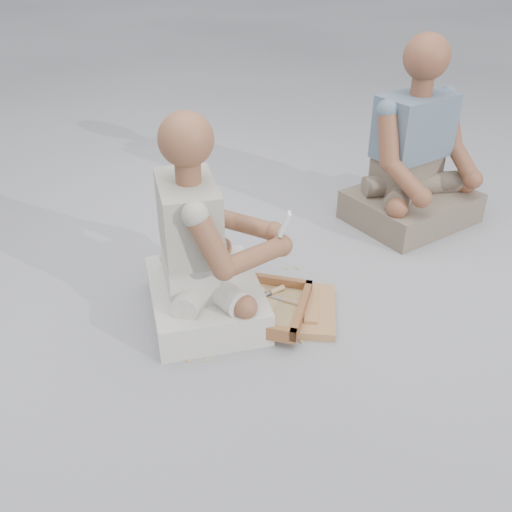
{
  "coord_description": "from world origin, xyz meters",
  "views": [
    {
      "loc": [
        -0.03,
        -1.78,
        1.46
      ],
      "look_at": [
        -0.03,
        0.12,
        0.3
      ],
      "focal_mm": 40.0,
      "sensor_mm": 36.0,
      "label": 1
    }
  ],
  "objects_px": {
    "craftsman": "(202,253)",
    "tool_tray": "(250,304)",
    "companion": "(415,164)",
    "carved_panel": "(271,308)"
  },
  "relations": [
    {
      "from": "tool_tray",
      "to": "craftsman",
      "type": "relative_size",
      "value": 0.62
    },
    {
      "from": "carved_panel",
      "to": "tool_tray",
      "type": "bearing_deg",
      "value": -162.49
    },
    {
      "from": "carved_panel",
      "to": "craftsman",
      "type": "xyz_separation_m",
      "value": [
        -0.28,
        -0.01,
        0.28
      ]
    },
    {
      "from": "tool_tray",
      "to": "companion",
      "type": "height_order",
      "value": "companion"
    },
    {
      "from": "craftsman",
      "to": "tool_tray",
      "type": "bearing_deg",
      "value": 70.34
    },
    {
      "from": "craftsman",
      "to": "companion",
      "type": "relative_size",
      "value": 0.89
    },
    {
      "from": "tool_tray",
      "to": "companion",
      "type": "relative_size",
      "value": 0.55
    },
    {
      "from": "carved_panel",
      "to": "craftsman",
      "type": "distance_m",
      "value": 0.39
    },
    {
      "from": "tool_tray",
      "to": "carved_panel",
      "type": "bearing_deg",
      "value": 17.51
    },
    {
      "from": "craftsman",
      "to": "companion",
      "type": "distance_m",
      "value": 1.36
    }
  ]
}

